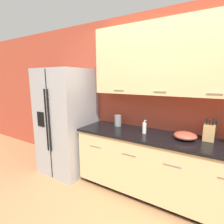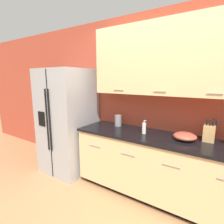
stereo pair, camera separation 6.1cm
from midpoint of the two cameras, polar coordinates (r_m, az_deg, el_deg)
wall_back at (r=2.60m, az=16.37°, el=6.90°), size 10.00×0.39×2.60m
counter_unit at (r=2.61m, az=13.68°, el=-16.73°), size 2.30×0.64×0.90m
refrigerator at (r=3.22m, az=-14.98°, el=-2.89°), size 0.83×0.81×1.81m
knife_block at (r=2.44m, az=28.49°, el=-5.83°), size 0.14×0.11×0.29m
soap_dispenser at (r=2.48m, az=9.81°, el=-5.11°), size 0.06×0.06×0.19m
steel_canister at (r=2.82m, az=1.32°, el=-2.81°), size 0.11×0.11×0.19m
mixing_bowl at (r=2.38m, az=22.09°, el=-7.18°), size 0.28×0.28×0.10m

